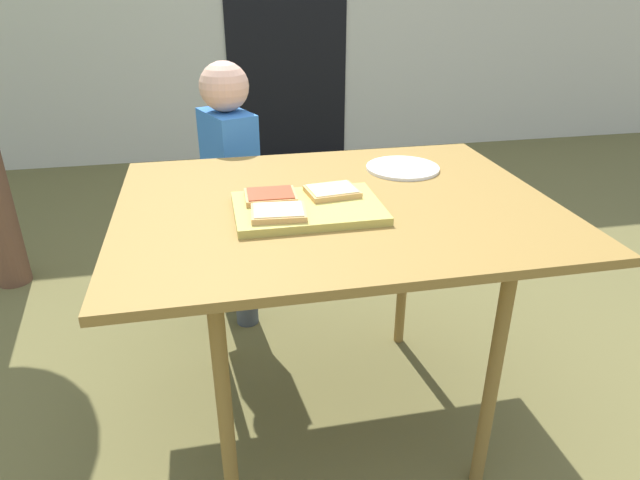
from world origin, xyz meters
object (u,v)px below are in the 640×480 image
object	(u,v)px
pizza_slice_far_right	(332,191)
plate_white_right	(403,168)
dining_table	(336,222)
cutting_board	(308,208)
pizza_slice_far_left	(271,196)
pizza_slice_near_left	(278,212)
child_left	(231,180)

from	to	relation	value
pizza_slice_far_right	plate_white_right	distance (m)	0.36
dining_table	cutting_board	xyz separation A→B (m)	(-0.09, -0.06, 0.07)
pizza_slice_far_left	pizza_slice_far_right	size ratio (longest dim) A/B	0.94
pizza_slice_near_left	pizza_slice_far_left	bearing A→B (deg)	92.84
child_left	dining_table	bearing A→B (deg)	-68.79
pizza_slice_far_left	plate_white_right	bearing A→B (deg)	26.71
pizza_slice_far_left	plate_white_right	world-z (taller)	pizza_slice_far_left
cutting_board	pizza_slice_far_right	distance (m)	0.10
pizza_slice_near_left	pizza_slice_far_right	distance (m)	0.20
pizza_slice_far_left	child_left	xyz separation A→B (m)	(-0.08, 0.66, -0.18)
cutting_board	pizza_slice_far_right	bearing A→B (deg)	37.14
dining_table	pizza_slice_near_left	xyz separation A→B (m)	(-0.17, -0.12, 0.09)
pizza_slice_far_right	child_left	size ratio (longest dim) A/B	0.14
cutting_board	child_left	distance (m)	0.76
plate_white_right	child_left	world-z (taller)	child_left
dining_table	child_left	distance (m)	0.71
pizza_slice_far_left	pizza_slice_far_right	distance (m)	0.17
cutting_board	child_left	world-z (taller)	child_left
pizza_slice_far_right	dining_table	bearing A→B (deg)	1.68
dining_table	plate_white_right	xyz separation A→B (m)	(0.27, 0.22, 0.07)
cutting_board	pizza_slice_far_right	xyz separation A→B (m)	(0.08, 0.06, 0.02)
cutting_board	pizza_slice_near_left	world-z (taller)	pizza_slice_near_left
dining_table	child_left	xyz separation A→B (m)	(-0.26, 0.66, -0.09)
cutting_board	plate_white_right	bearing A→B (deg)	38.23
plate_white_right	child_left	distance (m)	0.70
dining_table	pizza_slice_far_left	bearing A→B (deg)	-179.09
dining_table	child_left	size ratio (longest dim) A/B	1.12
dining_table	pizza_slice_far_right	world-z (taller)	pizza_slice_far_right
dining_table	child_left	world-z (taller)	child_left
cutting_board	pizza_slice_far_left	xyz separation A→B (m)	(-0.09, 0.06, 0.02)
cutting_board	pizza_slice_far_right	world-z (taller)	pizza_slice_far_right
pizza_slice_near_left	pizza_slice_far_left	size ratio (longest dim) A/B	1.04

